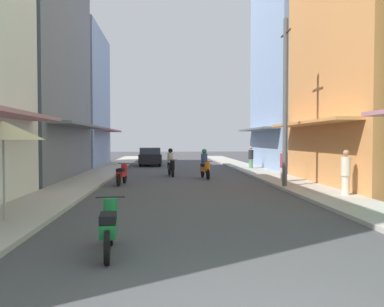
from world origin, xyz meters
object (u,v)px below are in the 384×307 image
(pedestrian_foreground, at_px, (346,174))
(pedestrian_far, at_px, (251,158))
(motorbike_green, at_px, (109,225))
(vendor_umbrella, at_px, (3,130))
(utility_pole, at_px, (285,102))
(motorbike_red, at_px, (122,174))
(parked_car, at_px, (150,156))
(motorbike_black, at_px, (171,164))
(motorbike_orange, at_px, (205,165))
(pedestrian_crossing, at_px, (284,166))

(pedestrian_foreground, bearing_deg, pedestrian_far, 92.19)
(motorbike_green, relative_size, pedestrian_far, 1.11)
(vendor_umbrella, xyz_separation_m, utility_pole, (8.84, 6.45, 1.35))
(motorbike_red, bearing_deg, parked_car, 86.88)
(motorbike_black, bearing_deg, motorbike_green, -94.99)
(pedestrian_foreground, relative_size, utility_pole, 0.24)
(pedestrian_far, bearing_deg, utility_pole, -94.65)
(motorbike_orange, xyz_separation_m, utility_pole, (2.91, -4.55, 2.92))
(motorbike_orange, xyz_separation_m, parked_car, (-3.36, 10.76, 0.04))
(motorbike_green, bearing_deg, motorbike_orange, 77.03)
(vendor_umbrella, distance_m, utility_pole, 11.03)
(motorbike_red, bearing_deg, pedestrian_foreground, -29.50)
(pedestrian_far, bearing_deg, parked_car, 144.77)
(motorbike_black, relative_size, vendor_umbrella, 0.72)
(motorbike_green, xyz_separation_m, pedestrian_crossing, (6.50, 10.66, 0.33))
(motorbike_orange, distance_m, motorbike_red, 4.84)
(motorbike_black, bearing_deg, pedestrian_far, 37.38)
(motorbike_orange, bearing_deg, pedestrian_crossing, -39.47)
(motorbike_red, bearing_deg, utility_pole, -15.70)
(motorbike_black, height_order, pedestrian_far, pedestrian_far)
(motorbike_black, height_order, pedestrian_foreground, pedestrian_foreground)
(motorbike_black, distance_m, pedestrian_foreground, 10.68)
(pedestrian_foreground, xyz_separation_m, utility_pole, (-1.34, 2.75, 2.77))
(motorbike_green, relative_size, motorbike_red, 1.00)
(motorbike_green, height_order, motorbike_red, same)
(motorbike_green, bearing_deg, parked_car, 90.62)
(motorbike_black, relative_size, utility_pole, 0.25)
(pedestrian_far, bearing_deg, motorbike_red, -133.25)
(pedestrian_foreground, distance_m, pedestrian_crossing, 4.57)
(motorbike_red, distance_m, pedestrian_crossing, 7.50)
(motorbike_red, xyz_separation_m, pedestrian_crossing, (7.49, -0.22, 0.33))
(motorbike_green, bearing_deg, motorbike_red, 95.21)
(parked_car, bearing_deg, motorbike_black, -80.36)
(motorbike_orange, xyz_separation_m, motorbike_green, (-3.10, -13.46, -0.20))
(motorbike_red, bearing_deg, pedestrian_far, 46.75)
(motorbike_black, bearing_deg, pedestrian_crossing, -39.72)
(motorbike_red, height_order, vendor_umbrella, vendor_umbrella)
(vendor_umbrella, bearing_deg, motorbike_green, -40.98)
(pedestrian_far, height_order, utility_pole, utility_pole)
(motorbike_orange, height_order, motorbike_black, same)
(motorbike_black, xyz_separation_m, pedestrian_foreground, (6.04, -8.81, 0.15))
(motorbike_green, relative_size, parked_car, 0.43)
(motorbike_black, relative_size, parked_car, 0.43)
(pedestrian_crossing, bearing_deg, parked_car, 116.51)
(motorbike_orange, bearing_deg, motorbike_black, 139.80)
(parked_car, height_order, pedestrian_foreground, pedestrian_foreground)
(motorbike_black, relative_size, motorbike_red, 1.00)
(parked_car, height_order, pedestrian_crossing, pedestrian_crossing)
(motorbike_red, bearing_deg, motorbike_black, 60.71)
(motorbike_orange, distance_m, pedestrian_foreground, 8.44)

